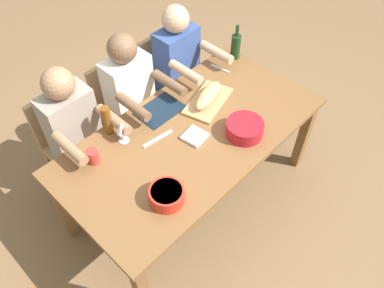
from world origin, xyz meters
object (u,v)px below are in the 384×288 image
serving_bowl_pasta (245,128)px  cup_near_right (93,156)px  diner_near_left (181,65)px  bread_loaf (208,95)px  dining_table (192,141)px  beer_bottle (107,120)px  chair_near_right (69,138)px  napkin_stack (195,136)px  chair_near_left (166,76)px  diner_near_center (133,95)px  cutting_board (208,101)px  wine_glass (122,129)px  diner_near_right (77,131)px  chair_near_center (121,104)px  serving_bowl_salad (167,195)px  wine_bottle (236,46)px

serving_bowl_pasta → cup_near_right: bearing=-32.4°
diner_near_left → bread_loaf: diner_near_left is taller
dining_table → beer_bottle: bearing=-47.4°
chair_near_right → napkin_stack: size_ratio=6.07×
chair_near_left → beer_bottle: bearing=24.0°
diner_near_center → cutting_board: size_ratio=3.00×
dining_table → chair_near_right: (0.51, -0.80, -0.18)m
dining_table → wine_glass: bearing=-37.6°
wine_glass → cup_near_right: size_ratio=1.70×
diner_near_left → dining_table: bearing=50.4°
diner_near_left → napkin_stack: 0.84m
diner_near_right → napkin_stack: 0.82m
serving_bowl_pasta → bread_loaf: size_ratio=0.78×
cutting_board → wine_glass: wine_glass is taller
bread_loaf → serving_bowl_pasta: bearing=81.0°
beer_bottle → chair_near_center: bearing=-133.6°
diner_near_left → cutting_board: 0.53m
chair_near_center → serving_bowl_salad: bearing=65.7°
dining_table → chair_near_center: size_ratio=2.17×
beer_bottle → napkin_stack: (-0.36, 0.45, -0.10)m
diner_near_center → serving_bowl_pasta: size_ratio=4.82×
cutting_board → bread_loaf: bread_loaf is taller
chair_near_left → wine_glass: bearing=31.1°
chair_near_right → serving_bowl_salad: 1.10m
diner_near_center → serving_bowl_salad: (0.48, 0.87, 0.09)m
wine_glass → napkin_stack: 0.48m
serving_bowl_pasta → wine_glass: bearing=-41.6°
chair_near_right → napkin_stack: bearing=120.3°
chair_near_right → diner_near_right: bearing=90.0°
chair_near_left → serving_bowl_salad: 1.47m
diner_near_left → wine_bottle: size_ratio=4.14×
chair_near_center → beer_bottle: (0.37, 0.39, 0.37)m
dining_table → serving_bowl_salad: 0.56m
wine_glass → serving_bowl_pasta: bearing=138.4°
serving_bowl_salad → wine_bottle: (-1.32, -0.59, 0.06)m
dining_table → wine_glass: size_ratio=11.10×
diner_near_right → dining_table: bearing=129.6°
chair_near_right → serving_bowl_pasta: 1.32m
cutting_board → bread_loaf: 0.06m
napkin_stack → diner_near_right: bearing=-53.2°
diner_near_right → napkin_stack: diner_near_right is taller
wine_bottle → wine_glass: (1.20, 0.05, 0.01)m
wine_bottle → beer_bottle: (1.21, -0.08, 0.00)m
serving_bowl_salad → wine_bottle: 1.44m
wine_glass → beer_bottle: bearing=-83.3°
bread_loaf → diner_near_right: bearing=-31.2°
dining_table → serving_bowl_pasta: bearing=133.2°
serving_bowl_pasta → wine_bottle: wine_bottle is taller
cutting_board → wine_glass: (0.65, -0.15, 0.11)m
bread_loaf → diner_near_center: bearing=-58.6°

